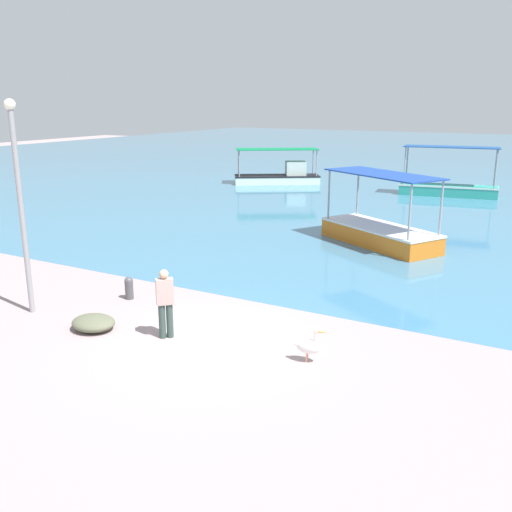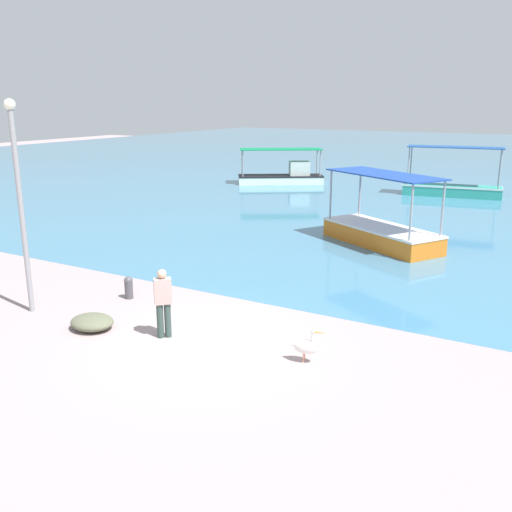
% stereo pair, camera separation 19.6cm
% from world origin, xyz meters
% --- Properties ---
extents(ground, '(120.00, 120.00, 0.00)m').
position_xyz_m(ground, '(0.00, 0.00, 0.00)').
color(ground, '#A28C8D').
extents(harbor_water, '(110.00, 90.00, 0.00)m').
position_xyz_m(harbor_water, '(0.00, 48.00, 0.00)').
color(harbor_water, teal).
rests_on(harbor_water, ground).
extents(fishing_boat_far_left, '(5.29, 4.10, 2.78)m').
position_xyz_m(fishing_boat_far_left, '(0.65, 11.12, 0.55)').
color(fishing_boat_far_left, orange).
rests_on(fishing_boat_far_left, harbor_water).
extents(fishing_boat_near_right, '(5.69, 4.49, 2.33)m').
position_xyz_m(fishing_boat_near_right, '(-10.36, 24.32, 0.57)').
color(fishing_boat_near_right, white).
rests_on(fishing_boat_near_right, harbor_water).
extents(fishing_boat_center, '(5.70, 2.29, 2.87)m').
position_xyz_m(fishing_boat_center, '(0.59, 24.61, 0.53)').
color(fishing_boat_center, teal).
rests_on(fishing_boat_center, harbor_water).
extents(pelican, '(0.81, 0.35, 0.80)m').
position_xyz_m(pelican, '(2.49, 0.25, 0.38)').
color(pelican, '#E0997A').
rests_on(pelican, ground).
extents(lamp_post, '(0.28, 0.28, 5.52)m').
position_xyz_m(lamp_post, '(-5.21, -0.59, 3.12)').
color(lamp_post, gray).
rests_on(lamp_post, ground).
extents(mooring_bollard, '(0.25, 0.25, 0.65)m').
position_xyz_m(mooring_bollard, '(-3.64, 1.48, 0.35)').
color(mooring_bollard, '#47474C').
rests_on(mooring_bollard, ground).
extents(fisherman_standing, '(0.44, 0.44, 1.69)m').
position_xyz_m(fisherman_standing, '(-1.02, -0.20, 0.91)').
color(fisherman_standing, '#2F443E').
rests_on(fisherman_standing, ground).
extents(net_pile, '(1.12, 0.95, 0.35)m').
position_xyz_m(net_pile, '(-2.89, -0.69, 0.18)').
color(net_pile, '#5F634C').
rests_on(net_pile, ground).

